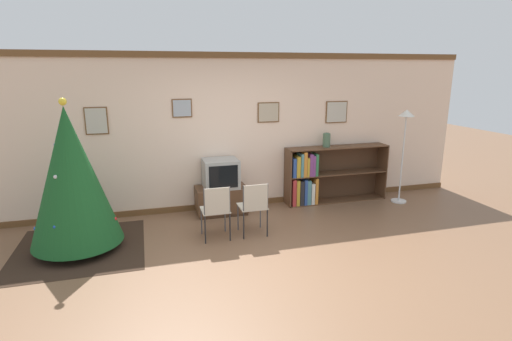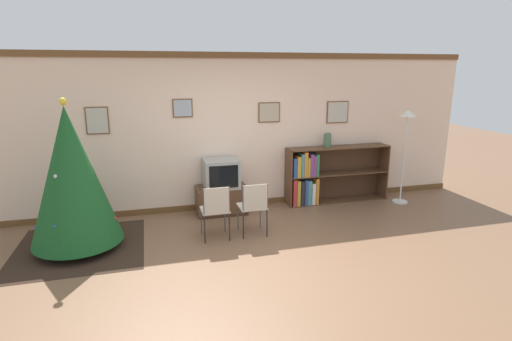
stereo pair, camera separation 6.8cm
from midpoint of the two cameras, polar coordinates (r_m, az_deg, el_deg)
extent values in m
plane|color=brown|center=(5.34, 1.12, -12.71)|extent=(24.00, 24.00, 0.00)
cube|color=beige|center=(6.99, -3.95, 5.41)|extent=(9.17, 0.08, 2.70)
cube|color=brown|center=(6.85, -4.05, 16.14)|extent=(9.17, 0.03, 0.10)
cube|color=brown|center=(7.25, -3.69, -4.85)|extent=(9.17, 0.03, 0.10)
cube|color=brown|center=(6.81, -21.46, 6.65)|extent=(0.35, 0.02, 0.43)
cube|color=#BCB7A8|center=(6.79, -21.47, 6.64)|extent=(0.31, 0.01, 0.40)
cube|color=brown|center=(6.78, -10.16, 8.77)|extent=(0.33, 0.02, 0.30)
cube|color=#9EA8B2|center=(6.77, -10.15, 8.76)|extent=(0.29, 0.01, 0.27)
cube|color=brown|center=(7.08, 2.17, 8.30)|extent=(0.39, 0.02, 0.35)
cube|color=tan|center=(7.07, 2.20, 8.29)|extent=(0.36, 0.01, 0.31)
cube|color=brown|center=(7.58, 11.82, 8.17)|extent=(0.43, 0.02, 0.40)
cube|color=#BCB7A8|center=(7.57, 11.86, 8.16)|extent=(0.39, 0.01, 0.36)
cube|color=#332319|center=(6.18, -23.54, -10.05)|extent=(1.72, 1.75, 0.01)
cylinder|color=maroon|center=(6.16, -23.59, -9.59)|extent=(0.36, 0.36, 0.10)
cone|color=#195123|center=(5.85, -24.54, -0.71)|extent=(1.20, 1.20, 1.87)
sphere|color=yellow|center=(5.70, -25.57, 8.90)|extent=(0.10, 0.10, 0.10)
sphere|color=#1E4CB2|center=(6.06, -28.63, -7.17)|extent=(0.05, 0.05, 0.05)
sphere|color=#1E4CB2|center=(5.84, -26.34, 3.36)|extent=(0.06, 0.06, 0.06)
sphere|color=red|center=(5.95, -19.21, -6.48)|extent=(0.06, 0.06, 0.06)
sphere|color=silver|center=(5.64, -26.40, -0.74)|extent=(0.05, 0.05, 0.05)
sphere|color=silver|center=(5.89, -23.28, 2.56)|extent=(0.05, 0.05, 0.05)
sphere|color=red|center=(5.99, -26.07, 1.42)|extent=(0.04, 0.04, 0.04)
sphere|color=#1E4CB2|center=(5.64, -26.53, -7.13)|extent=(0.04, 0.04, 0.04)
cube|color=#412A1A|center=(6.98, -4.60, -5.86)|extent=(0.83, 0.48, 0.05)
cube|color=brown|center=(6.91, -4.64, -4.03)|extent=(0.86, 0.50, 0.42)
cube|color=#9E9E99|center=(6.78, -4.72, -0.40)|extent=(0.58, 0.48, 0.49)
cube|color=black|center=(6.54, -4.32, -0.93)|extent=(0.48, 0.01, 0.38)
cube|color=#BCB29E|center=(5.88, -5.58, -5.58)|extent=(0.40, 0.40, 0.02)
cube|color=#BCB29E|center=(5.64, -5.29, -4.34)|extent=(0.35, 0.01, 0.38)
cylinder|color=#4C4C51|center=(6.10, -7.50, -7.10)|extent=(0.02, 0.02, 0.42)
cylinder|color=#4C4C51|center=(6.15, -4.16, -6.82)|extent=(0.02, 0.02, 0.42)
cylinder|color=#4C4C51|center=(5.77, -7.00, -8.37)|extent=(0.02, 0.02, 0.42)
cylinder|color=#4C4C51|center=(5.83, -3.46, -8.06)|extent=(0.02, 0.02, 0.42)
cylinder|color=#4C4C51|center=(5.70, -7.06, -6.54)|extent=(0.02, 0.02, 0.82)
cylinder|color=#4C4C51|center=(5.75, -3.49, -6.24)|extent=(0.02, 0.02, 0.82)
cube|color=#BCB29E|center=(5.99, -0.24, -5.12)|extent=(0.40, 0.40, 0.02)
cube|color=#BCB29E|center=(5.75, 0.26, -3.88)|extent=(0.35, 0.01, 0.38)
cylinder|color=#4C4C51|center=(6.19, -2.29, -6.65)|extent=(0.02, 0.02, 0.42)
cylinder|color=#4C4C51|center=(6.28, 0.93, -6.35)|extent=(0.02, 0.02, 0.42)
cylinder|color=#4C4C51|center=(5.87, -1.49, -7.87)|extent=(0.02, 0.02, 0.42)
cylinder|color=#4C4C51|center=(5.96, 1.90, -7.52)|extent=(0.02, 0.02, 0.42)
cylinder|color=#4C4C51|center=(5.80, -1.50, -6.06)|extent=(0.02, 0.02, 0.82)
cylinder|color=#4C4C51|center=(5.89, 1.92, -5.74)|extent=(0.02, 0.02, 0.82)
cube|color=brown|center=(7.22, 4.92, -1.04)|extent=(0.02, 0.36, 1.04)
cube|color=brown|center=(8.08, 17.90, -0.04)|extent=(0.02, 0.36, 1.04)
cube|color=brown|center=(7.49, 11.97, 3.28)|extent=(1.95, 0.36, 0.02)
cube|color=brown|center=(7.74, 11.58, -4.18)|extent=(1.95, 0.36, 0.02)
cube|color=brown|center=(7.60, 11.78, -0.36)|extent=(1.91, 0.36, 0.02)
cube|color=#492F1E|center=(7.75, 11.20, -0.20)|extent=(1.95, 0.01, 1.04)
cube|color=#B73333|center=(7.28, 5.55, -3.03)|extent=(0.07, 0.27, 0.49)
cube|color=gold|center=(7.32, 6.06, -3.06)|extent=(0.06, 0.28, 0.47)
cube|color=#232328|center=(7.32, 6.72, -3.15)|extent=(0.07, 0.21, 0.45)
cube|color=#2D4C93|center=(7.36, 7.18, -2.99)|extent=(0.05, 0.26, 0.47)
cube|color=teal|center=(7.38, 7.67, -3.03)|extent=(0.07, 0.24, 0.45)
cube|color=silver|center=(7.42, 8.19, -3.18)|extent=(0.06, 0.25, 0.39)
cube|color=orange|center=(7.46, 8.63, -2.75)|extent=(0.05, 0.30, 0.48)
cube|color=#2D4C93|center=(7.13, 5.67, 0.42)|extent=(0.06, 0.21, 0.34)
cube|color=gold|center=(7.18, 6.13, 0.63)|extent=(0.07, 0.27, 0.37)
cube|color=teal|center=(7.19, 6.69, 0.81)|extent=(0.05, 0.24, 0.42)
cube|color=orange|center=(7.20, 7.15, 0.95)|extent=(0.06, 0.23, 0.45)
cube|color=gold|center=(7.23, 7.60, 0.54)|extent=(0.04, 0.21, 0.34)
cube|color=#7A3D7F|center=(7.28, 7.89, 0.89)|extent=(0.06, 0.30, 0.40)
cube|color=#7A3D7F|center=(7.27, 8.42, 0.72)|extent=(0.04, 0.21, 0.37)
cube|color=#337547|center=(7.30, 8.74, 0.88)|extent=(0.05, 0.25, 0.40)
cylinder|color=#47664C|center=(7.39, 10.42, 4.24)|extent=(0.14, 0.14, 0.24)
torus|color=#47664C|center=(7.37, 10.47, 5.18)|extent=(0.12, 0.12, 0.02)
cylinder|color=silver|center=(7.99, 20.08, -4.18)|extent=(0.28, 0.28, 0.03)
cylinder|color=silver|center=(7.78, 20.58, 1.44)|extent=(0.03, 0.03, 1.58)
cone|color=white|center=(7.65, 21.14, 7.66)|extent=(0.28, 0.28, 0.12)
camera|label=1|loc=(0.03, -89.68, 0.08)|focal=28.00mm
camera|label=2|loc=(0.03, 90.32, -0.08)|focal=28.00mm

